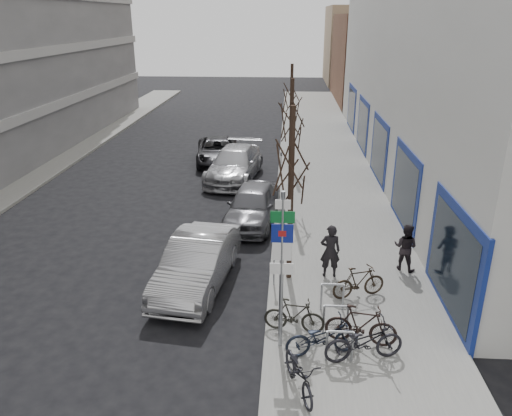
# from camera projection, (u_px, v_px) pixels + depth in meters

# --- Properties ---
(ground) EXTENTS (120.00, 120.00, 0.00)m
(ground) POSITION_uv_depth(u_px,v_px,m) (185.00, 346.00, 12.60)
(ground) COLOR black
(ground) RESTS_ON ground
(sidewalk_east) EXTENTS (5.00, 70.00, 0.15)m
(sidewalk_east) POSITION_uv_depth(u_px,v_px,m) (333.00, 207.00, 21.62)
(sidewalk_east) COLOR slate
(sidewalk_east) RESTS_ON ground
(brick_building_far) EXTENTS (12.00, 14.00, 8.00)m
(brick_building_far) POSITION_uv_depth(u_px,v_px,m) (400.00, 59.00, 47.62)
(brick_building_far) COLOR brown
(brick_building_far) RESTS_ON ground
(tan_building_far) EXTENTS (13.00, 12.00, 9.00)m
(tan_building_far) POSITION_uv_depth(u_px,v_px,m) (380.00, 45.00, 61.38)
(tan_building_far) COLOR #937A5B
(tan_building_far) RESTS_ON ground
(highway_sign_pole) EXTENTS (0.55, 0.10, 4.20)m
(highway_sign_pole) POSITION_uv_depth(u_px,v_px,m) (282.00, 262.00, 11.56)
(highway_sign_pole) COLOR gray
(highway_sign_pole) RESTS_ON ground
(bike_rack) EXTENTS (0.66, 2.26, 0.83)m
(bike_rack) POSITION_uv_depth(u_px,v_px,m) (336.00, 316.00, 12.69)
(bike_rack) COLOR gray
(bike_rack) RESTS_ON sidewalk_east
(tree_near) EXTENTS (1.80, 1.80, 5.50)m
(tree_near) POSITION_uv_depth(u_px,v_px,m) (292.00, 155.00, 14.23)
(tree_near) COLOR black
(tree_near) RESTS_ON ground
(tree_mid) EXTENTS (1.80, 1.80, 5.50)m
(tree_mid) POSITION_uv_depth(u_px,v_px,m) (292.00, 113.00, 20.28)
(tree_mid) COLOR black
(tree_mid) RESTS_ON ground
(tree_far) EXTENTS (1.80, 1.80, 5.50)m
(tree_far) POSITION_uv_depth(u_px,v_px,m) (292.00, 91.00, 26.34)
(tree_far) COLOR black
(tree_far) RESTS_ON ground
(meter_front) EXTENTS (0.10, 0.08, 1.27)m
(meter_front) POSITION_uv_depth(u_px,v_px,m) (274.00, 262.00, 14.94)
(meter_front) COLOR gray
(meter_front) RESTS_ON sidewalk_east
(meter_mid) EXTENTS (0.10, 0.08, 1.27)m
(meter_mid) POSITION_uv_depth(u_px,v_px,m) (278.00, 199.00, 20.06)
(meter_mid) COLOR gray
(meter_mid) RESTS_ON sidewalk_east
(meter_back) EXTENTS (0.10, 0.08, 1.27)m
(meter_back) POSITION_uv_depth(u_px,v_px,m) (281.00, 162.00, 25.18)
(meter_back) COLOR gray
(meter_back) RESTS_ON sidewalk_east
(bike_near_left) EXTENTS (1.04, 1.81, 1.06)m
(bike_near_left) POSITION_uv_depth(u_px,v_px,m) (299.00, 370.00, 10.73)
(bike_near_left) COLOR black
(bike_near_left) RESTS_ON sidewalk_east
(bike_near_right) EXTENTS (1.86, 0.84, 1.09)m
(bike_near_right) POSITION_uv_depth(u_px,v_px,m) (361.00, 325.00, 12.28)
(bike_near_right) COLOR black
(bike_near_right) RESTS_ON sidewalk_east
(bike_mid_curb) EXTENTS (1.90, 0.98, 1.11)m
(bike_mid_curb) POSITION_uv_depth(u_px,v_px,m) (322.00, 334.00, 11.88)
(bike_mid_curb) COLOR black
(bike_mid_curb) RESTS_ON sidewalk_east
(bike_mid_inner) EXTENTS (1.64, 0.70, 0.97)m
(bike_mid_inner) POSITION_uv_depth(u_px,v_px,m) (294.00, 315.00, 12.78)
(bike_mid_inner) COLOR black
(bike_mid_inner) RESTS_ON sidewalk_east
(bike_far_curb) EXTENTS (2.02, 1.04, 1.18)m
(bike_far_curb) POSITION_uv_depth(u_px,v_px,m) (364.00, 338.00, 11.68)
(bike_far_curb) COLOR black
(bike_far_curb) RESTS_ON sidewalk_east
(bike_far_inner) EXTENTS (1.71, 1.01, 1.00)m
(bike_far_inner) POSITION_uv_depth(u_px,v_px,m) (359.00, 282.00, 14.36)
(bike_far_inner) COLOR black
(bike_far_inner) RESTS_ON sidewalk_east
(parked_car_front) EXTENTS (2.25, 4.95, 1.57)m
(parked_car_front) POSITION_uv_depth(u_px,v_px,m) (197.00, 262.00, 15.19)
(parked_car_front) COLOR #A6A6AB
(parked_car_front) RESTS_ON ground
(parked_car_mid) EXTENTS (2.37, 4.71, 1.54)m
(parked_car_mid) POSITION_uv_depth(u_px,v_px,m) (253.00, 205.00, 19.88)
(parked_car_mid) COLOR #515157
(parked_car_mid) RESTS_ON ground
(parked_car_back) EXTENTS (2.91, 5.77, 1.61)m
(parked_car_back) POSITION_uv_depth(u_px,v_px,m) (235.00, 164.00, 25.24)
(parked_car_back) COLOR #99999E
(parked_car_back) RESTS_ON ground
(lane_car) EXTENTS (2.92, 5.19, 1.37)m
(lane_car) POSITION_uv_depth(u_px,v_px,m) (217.00, 151.00, 28.16)
(lane_car) COLOR black
(lane_car) RESTS_ON ground
(pedestrian_near) EXTENTS (0.65, 0.44, 1.72)m
(pedestrian_near) POSITION_uv_depth(u_px,v_px,m) (330.00, 251.00, 15.42)
(pedestrian_near) COLOR black
(pedestrian_near) RESTS_ON sidewalk_east
(pedestrian_far) EXTENTS (0.70, 0.63, 1.58)m
(pedestrian_far) POSITION_uv_depth(u_px,v_px,m) (405.00, 247.00, 15.86)
(pedestrian_far) COLOR black
(pedestrian_far) RESTS_ON sidewalk_east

